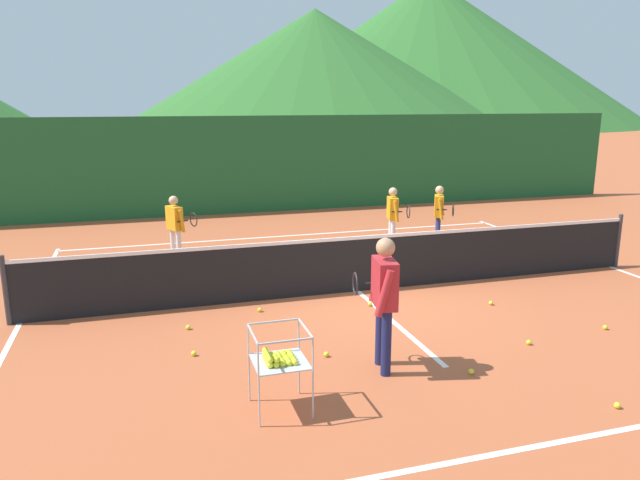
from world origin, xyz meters
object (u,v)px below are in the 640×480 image
at_px(tennis_ball_0, 194,353).
at_px(tennis_ball_11, 370,304).
at_px(tennis_ball_2, 471,372).
at_px(tennis_net, 358,263).
at_px(ball_cart, 278,359).
at_px(student_2, 439,210).
at_px(tennis_ball_5, 491,303).
at_px(student_0, 175,222).
at_px(tennis_ball_4, 188,327).
at_px(student_1, 393,212).
at_px(tennis_ball_7, 605,327).
at_px(tennis_ball_10, 260,310).
at_px(tennis_ball_1, 617,405).
at_px(tennis_ball_3, 529,342).
at_px(tennis_ball_6, 326,354).
at_px(instructor, 384,292).

height_order(tennis_ball_0, tennis_ball_11, same).
bearing_deg(tennis_ball_0, tennis_ball_2, -25.50).
distance_m(tennis_net, ball_cart, 4.19).
bearing_deg(student_2, tennis_ball_5, -105.58).
relative_size(student_0, student_2, 0.99).
distance_m(tennis_net, tennis_ball_4, 3.13).
bearing_deg(student_2, tennis_ball_4, -148.83).
bearing_deg(tennis_net, student_2, 41.71).
relative_size(student_1, tennis_ball_7, 20.09).
xyz_separation_m(tennis_ball_5, tennis_ball_10, (-3.62, 0.76, 0.00)).
bearing_deg(tennis_ball_4, tennis_ball_10, 20.72).
bearing_deg(ball_cart, tennis_ball_1, -16.34).
height_order(student_2, tennis_ball_10, student_2).
xyz_separation_m(tennis_ball_1, tennis_ball_7, (1.53, 1.88, 0.00)).
xyz_separation_m(student_0, tennis_ball_3, (4.25, -5.73, -0.78)).
distance_m(student_0, tennis_ball_0, 4.86).
bearing_deg(tennis_ball_0, tennis_ball_1, -32.39).
bearing_deg(ball_cart, tennis_net, 58.20).
relative_size(student_0, tennis_ball_1, 19.92).
distance_m(student_1, ball_cart, 7.35).
bearing_deg(tennis_net, tennis_ball_2, -86.74).
bearing_deg(student_2, tennis_ball_10, -146.61).
xyz_separation_m(student_0, ball_cart, (0.64, -6.45, -0.23)).
distance_m(tennis_ball_1, tennis_ball_11, 4.03).
bearing_deg(tennis_ball_2, tennis_ball_6, 147.12).
distance_m(student_0, ball_cart, 6.48).
height_order(tennis_ball_4, tennis_ball_11, same).
xyz_separation_m(tennis_ball_0, tennis_ball_1, (4.21, -2.67, 0.00)).
distance_m(tennis_ball_4, tennis_ball_10, 1.21).
bearing_deg(tennis_ball_10, tennis_ball_4, -159.28).
height_order(ball_cart, tennis_ball_4, ball_cart).
bearing_deg(tennis_ball_11, ball_cart, -127.44).
distance_m(tennis_net, tennis_ball_11, 0.91).
bearing_deg(student_0, tennis_ball_5, -41.97).
relative_size(tennis_ball_1, tennis_ball_11, 1.00).
xyz_separation_m(tennis_ball_2, tennis_ball_11, (-0.27, 2.63, 0.00)).
distance_m(tennis_ball_6, tennis_ball_11, 2.07).
height_order(tennis_ball_5, tennis_ball_6, same).
height_order(student_1, tennis_ball_1, student_1).
relative_size(tennis_net, student_1, 8.03).
relative_size(student_1, student_2, 1.00).
bearing_deg(tennis_net, tennis_ball_3, -63.68).
bearing_deg(tennis_ball_7, tennis_ball_6, 176.25).
height_order(student_2, tennis_ball_7, student_2).
bearing_deg(tennis_ball_10, tennis_net, 16.26).
distance_m(instructor, student_2, 6.63).
xyz_separation_m(tennis_ball_0, tennis_ball_4, (0.01, 0.94, 0.00)).
bearing_deg(student_1, tennis_net, -124.28).
bearing_deg(tennis_ball_2, student_2, 65.77).
bearing_deg(student_1, tennis_ball_4, -142.94).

